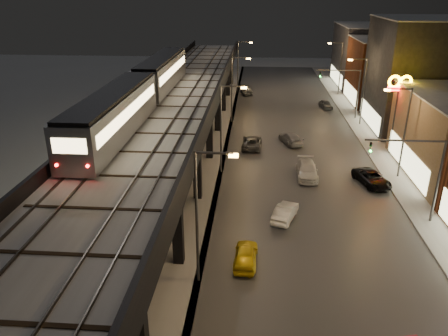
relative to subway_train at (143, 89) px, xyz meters
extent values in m
cube|color=#46474D|center=(16.00, 3.20, -8.33)|extent=(17.00, 120.00, 0.06)
cube|color=#9FA1A8|center=(26.00, 3.20, -8.29)|extent=(4.00, 120.00, 0.14)
cube|color=#9FA1A8|center=(2.50, 3.20, -8.33)|extent=(11.00, 120.00, 0.06)
cube|color=black|center=(2.50, 0.20, -2.56)|extent=(9.00, 100.00, 1.00)
cube|color=black|center=(2.50, -26.80, -3.21)|extent=(8.00, 0.60, 0.50)
cube|color=black|center=(-1.20, -16.80, -5.71)|extent=(0.70, 0.70, 5.30)
cube|color=black|center=(6.20, -16.80, -5.71)|extent=(0.70, 0.70, 5.30)
cube|color=black|center=(2.50, -16.80, -3.21)|extent=(8.00, 0.60, 0.50)
cube|color=black|center=(-1.20, -6.80, -5.71)|extent=(0.70, 0.70, 5.30)
cube|color=black|center=(6.20, -6.80, -5.71)|extent=(0.70, 0.70, 5.30)
cube|color=black|center=(2.50, -6.80, -3.21)|extent=(8.00, 0.60, 0.50)
cube|color=black|center=(-1.20, 3.20, -5.71)|extent=(0.70, 0.70, 5.30)
cube|color=black|center=(6.20, 3.20, -5.71)|extent=(0.70, 0.70, 5.30)
cube|color=black|center=(2.50, 3.20, -3.21)|extent=(8.00, 0.60, 0.50)
cube|color=black|center=(-1.20, 13.20, -5.71)|extent=(0.70, 0.70, 5.30)
cube|color=black|center=(6.20, 13.20, -5.71)|extent=(0.70, 0.70, 5.30)
cube|color=black|center=(2.50, 13.20, -3.21)|extent=(8.00, 0.60, 0.50)
cube|color=black|center=(-1.20, 23.20, -5.71)|extent=(0.70, 0.70, 5.30)
cube|color=black|center=(6.20, 23.20, -5.71)|extent=(0.70, 0.70, 5.30)
cube|color=black|center=(2.50, 23.20, -3.21)|extent=(8.00, 0.60, 0.50)
cube|color=black|center=(-1.20, 33.20, -5.71)|extent=(0.70, 0.70, 5.30)
cube|color=black|center=(6.20, 33.20, -5.71)|extent=(0.70, 0.70, 5.30)
cube|color=black|center=(2.50, 33.20, -3.21)|extent=(8.00, 0.60, 0.50)
cube|color=black|center=(-1.20, 43.20, -5.71)|extent=(0.70, 0.70, 5.30)
cube|color=black|center=(6.20, 43.20, -5.71)|extent=(0.70, 0.70, 5.30)
cube|color=black|center=(2.50, 43.20, -3.21)|extent=(8.00, 0.60, 0.50)
cube|color=#B2B7C1|center=(2.50, 0.20, -1.98)|extent=(8.40, 100.00, 0.16)
cube|color=#332D28|center=(-0.72, 0.20, -1.82)|extent=(0.08, 98.00, 0.16)
cube|color=#332D28|center=(0.72, 0.20, -1.82)|extent=(0.08, 98.00, 0.16)
cube|color=#332D28|center=(3.78, 0.20, -1.82)|extent=(0.08, 98.00, 0.16)
cube|color=#332D28|center=(5.22, 0.20, -1.82)|extent=(0.08, 98.00, 0.16)
cube|color=black|center=(2.50, -29.80, -1.87)|extent=(7.80, 0.24, 0.06)
cube|color=black|center=(2.50, -13.80, -1.87)|extent=(7.80, 0.24, 0.06)
cube|color=black|center=(2.50, 2.20, -1.87)|extent=(7.80, 0.24, 0.06)
cube|color=black|center=(2.50, 18.20, -1.87)|extent=(7.80, 0.24, 0.06)
cube|color=black|center=(2.50, 34.20, -1.87)|extent=(7.80, 0.24, 0.06)
cube|color=black|center=(6.85, 0.20, -1.51)|extent=(0.30, 100.00, 1.10)
cube|color=black|center=(-1.85, 0.20, -1.51)|extent=(0.30, 100.00, 1.10)
cube|color=beige|center=(26.45, 0.20, -6.76)|extent=(0.10, 12.00, 2.40)
cube|color=#24252C|center=(32.50, 16.20, -1.36)|extent=(12.00, 13.00, 14.00)
cube|color=beige|center=(26.45, 16.20, -6.76)|extent=(0.10, 10.40, 2.40)
cube|color=#B2B7C1|center=(32.50, 16.20, 5.72)|extent=(12.20, 13.20, 0.16)
cube|color=#602B18|center=(32.50, 30.20, -3.36)|extent=(12.00, 12.00, 10.00)
cube|color=beige|center=(26.45, 30.20, -6.76)|extent=(0.10, 9.60, 2.40)
cube|color=#B2B7C1|center=(32.50, 30.20, 1.72)|extent=(12.20, 12.20, 0.16)
cube|color=#323238|center=(32.50, 44.20, -2.86)|extent=(12.00, 16.00, 11.00)
cube|color=beige|center=(26.45, 44.20, -6.76)|extent=(0.10, 12.80, 2.40)
cube|color=#B2B7C1|center=(32.50, 44.20, 2.72)|extent=(12.20, 16.20, 0.16)
cylinder|color=#38383A|center=(7.80, -18.80, -3.86)|extent=(0.18, 0.18, 9.00)
cube|color=#38383A|center=(8.90, -18.80, 0.54)|extent=(2.20, 0.12, 0.12)
cube|color=#FFB448|center=(10.00, -18.80, 0.42)|extent=(0.55, 0.28, 0.18)
cylinder|color=#38383A|center=(7.80, -0.80, -3.86)|extent=(0.18, 0.18, 9.00)
cube|color=#38383A|center=(8.90, -0.80, 0.54)|extent=(2.20, 0.12, 0.12)
cube|color=#FFB448|center=(10.00, -0.80, 0.42)|extent=(0.55, 0.28, 0.18)
cylinder|color=#38383A|center=(25.50, -0.80, -3.86)|extent=(0.18, 0.18, 9.00)
cube|color=#38383A|center=(24.40, -0.80, 0.54)|extent=(2.20, 0.12, 0.12)
cube|color=#FFB448|center=(23.30, -0.80, 0.42)|extent=(0.55, 0.28, 0.18)
cylinder|color=#38383A|center=(7.80, 17.20, -3.86)|extent=(0.18, 0.18, 9.00)
cube|color=#38383A|center=(8.90, 17.20, 0.54)|extent=(2.20, 0.12, 0.12)
cube|color=#FFB448|center=(10.00, 17.20, 0.42)|extent=(0.55, 0.28, 0.18)
cylinder|color=#38383A|center=(25.50, 17.20, -3.86)|extent=(0.18, 0.18, 9.00)
cube|color=#38383A|center=(24.40, 17.20, 0.54)|extent=(2.20, 0.12, 0.12)
cube|color=#FFB448|center=(23.30, 17.20, 0.42)|extent=(0.55, 0.28, 0.18)
cylinder|color=#38383A|center=(7.80, 35.20, -3.86)|extent=(0.18, 0.18, 9.00)
cube|color=#38383A|center=(8.90, 35.20, 0.54)|extent=(2.20, 0.12, 0.12)
cube|color=#FFB448|center=(10.00, 35.20, 0.42)|extent=(0.55, 0.28, 0.18)
cylinder|color=#38383A|center=(25.50, 35.20, -3.86)|extent=(0.18, 0.18, 9.00)
cube|color=#38383A|center=(24.40, 35.20, 0.54)|extent=(2.20, 0.12, 0.12)
cube|color=#FFB448|center=(23.30, 35.20, 0.42)|extent=(0.55, 0.28, 0.18)
cylinder|color=#38383A|center=(25.50, -9.80, -4.86)|extent=(0.20, 0.20, 7.00)
cube|color=#38383A|center=(22.50, -9.80, -1.46)|extent=(6.00, 0.12, 0.12)
imported|color=black|center=(20.00, -9.80, -1.96)|extent=(0.20, 0.16, 1.00)
sphere|color=#0CFF26|center=(20.00, -9.95, -2.21)|extent=(0.18, 0.18, 0.18)
cylinder|color=#38383A|center=(25.50, 20.20, -4.86)|extent=(0.20, 0.20, 7.00)
cube|color=#38383A|center=(22.50, 20.20, -1.46)|extent=(6.00, 0.12, 0.12)
imported|color=black|center=(20.00, 20.20, -1.96)|extent=(0.20, 0.16, 1.00)
sphere|color=#0CFF26|center=(20.00, 20.05, -2.21)|extent=(0.18, 0.18, 0.18)
cube|color=gray|center=(0.00, -9.22, -0.11)|extent=(2.85, 17.23, 3.25)
cube|color=black|center=(0.00, -9.22, 1.64)|extent=(2.56, 16.73, 0.25)
cube|color=#F2D08F|center=(-1.44, -9.22, 0.33)|extent=(0.05, 15.75, 0.89)
cube|color=#F2D08F|center=(1.44, -9.22, 0.33)|extent=(0.05, 15.75, 0.89)
cube|color=gray|center=(0.00, 9.23, -0.11)|extent=(2.85, 17.23, 3.25)
cube|color=black|center=(0.00, 9.23, 1.64)|extent=(2.56, 16.73, 0.25)
cube|color=#F2D08F|center=(-1.44, 9.23, 0.33)|extent=(0.05, 15.75, 0.89)
cube|color=#F2D08F|center=(1.44, 9.23, 0.33)|extent=(0.05, 15.75, 0.89)
cube|color=#F2D08F|center=(0.00, -17.84, 0.38)|extent=(2.17, 0.05, 0.98)
sphere|color=#FF0C0C|center=(-0.98, -17.86, -0.90)|extent=(0.20, 0.20, 0.20)
sphere|color=#FF0C0C|center=(0.98, -17.86, -0.90)|extent=(0.20, 0.20, 0.20)
imported|color=yellow|center=(10.79, -16.65, -7.70)|extent=(1.72, 3.93, 1.32)
imported|color=white|center=(13.80, -10.26, -7.71)|extent=(2.53, 4.13, 1.28)
imported|color=#555657|center=(10.82, 6.78, -7.70)|extent=(2.36, 4.81, 1.32)
imported|color=#92949D|center=(15.47, 8.55, -7.71)|extent=(3.09, 4.78, 1.29)
imported|color=#979797|center=(9.43, 34.48, -7.63)|extent=(2.48, 4.52, 1.46)
imported|color=black|center=(22.44, -2.83, -7.71)|extent=(3.42, 5.10, 1.30)
imported|color=silver|center=(16.43, -1.40, -7.65)|extent=(2.09, 4.91, 1.41)
imported|color=#545963|center=(22.03, 25.70, -7.74)|extent=(2.09, 3.83, 1.23)
cylinder|color=#38383A|center=(26.50, 6.00, -4.74)|extent=(0.24, 0.24, 7.23)
cube|color=#FF0C0C|center=(26.50, 6.00, -0.86)|extent=(2.53, 0.25, 0.45)
torus|color=#F9AF00|center=(25.91, 6.00, -0.14)|extent=(1.49, 0.55, 1.46)
torus|color=#F9AF00|center=(27.09, 6.00, -0.14)|extent=(1.49, 0.55, 1.46)
camera|label=1|loc=(11.21, -41.87, 9.28)|focal=35.00mm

